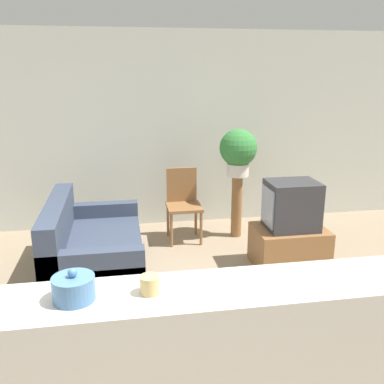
# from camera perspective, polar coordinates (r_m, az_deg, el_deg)

# --- Properties ---
(wall_back) EXTENTS (9.00, 0.06, 2.70)m
(wall_back) POSITION_cam_1_polar(r_m,az_deg,el_deg) (6.02, -8.57, 7.99)
(wall_back) COLOR silver
(wall_back) RESTS_ON ground_plane
(couch) EXTENTS (0.97, 1.61, 0.84)m
(couch) POSITION_cam_1_polar(r_m,az_deg,el_deg) (4.81, -13.25, -7.53)
(couch) COLOR #384256
(couch) RESTS_ON ground_plane
(tv_stand) EXTENTS (0.80, 0.58, 0.45)m
(tv_stand) POSITION_cam_1_polar(r_m,az_deg,el_deg) (5.04, 12.80, -7.11)
(tv_stand) COLOR olive
(tv_stand) RESTS_ON ground_plane
(television) EXTENTS (0.56, 0.45, 0.54)m
(television) POSITION_cam_1_polar(r_m,az_deg,el_deg) (4.87, 13.09, -1.73)
(television) COLOR #333338
(television) RESTS_ON tv_stand
(wooden_chair) EXTENTS (0.44, 0.44, 0.94)m
(wooden_chair) POSITION_cam_1_polar(r_m,az_deg,el_deg) (5.59, -1.20, -1.14)
(wooden_chair) COLOR olive
(wooden_chair) RESTS_ON ground_plane
(plant_stand) EXTENTS (0.14, 0.14, 0.84)m
(plant_stand) POSITION_cam_1_polar(r_m,az_deg,el_deg) (5.73, 5.97, -1.89)
(plant_stand) COLOR olive
(plant_stand) RESTS_ON ground_plane
(potted_plant) EXTENTS (0.49, 0.49, 0.61)m
(potted_plant) POSITION_cam_1_polar(r_m,az_deg,el_deg) (5.55, 6.19, 5.58)
(potted_plant) COLOR white
(potted_plant) RESTS_ON plant_stand
(foreground_counter) EXTENTS (2.93, 0.44, 1.08)m
(foreground_counter) POSITION_cam_1_polar(r_m,az_deg,el_deg) (2.55, -5.27, -23.87)
(foreground_counter) COLOR beige
(foreground_counter) RESTS_ON ground_plane
(decorative_bowl) EXTENTS (0.21, 0.21, 0.17)m
(decorative_bowl) POSITION_cam_1_polar(r_m,az_deg,el_deg) (2.23, -15.50, -12.25)
(decorative_bowl) COLOR #4C7AAD
(decorative_bowl) RESTS_ON foreground_counter
(candle_jar) EXTENTS (0.10, 0.10, 0.09)m
(candle_jar) POSITION_cam_1_polar(r_m,az_deg,el_deg) (2.22, -5.70, -12.21)
(candle_jar) COLOR tan
(candle_jar) RESTS_ON foreground_counter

